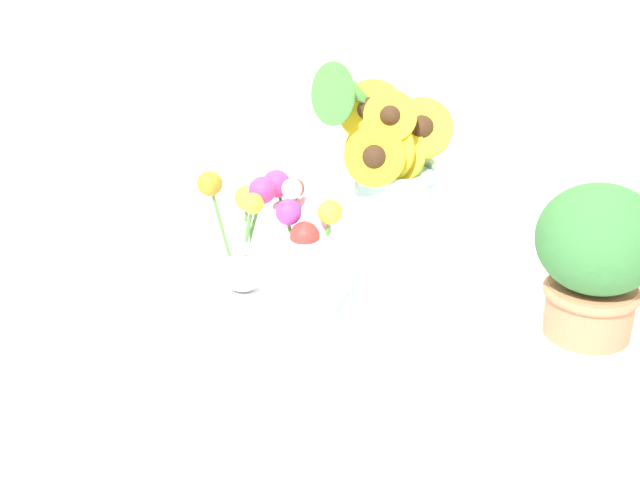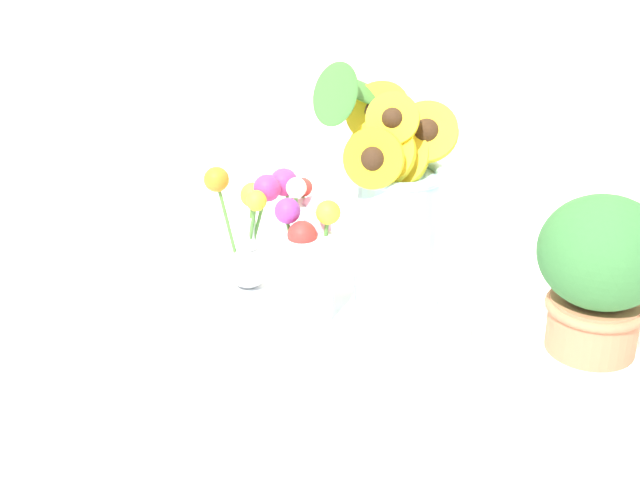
{
  "view_description": "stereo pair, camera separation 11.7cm",
  "coord_description": "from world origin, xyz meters",
  "px_view_note": "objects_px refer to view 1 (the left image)",
  "views": [
    {
      "loc": [
        0.21,
        -0.98,
        0.61
      ],
      "look_at": [
        0.03,
        0.07,
        0.12
      ],
      "focal_mm": 50.0,
      "sensor_mm": 36.0,
      "label": 1
    },
    {
      "loc": [
        0.32,
        -0.96,
        0.61
      ],
      "look_at": [
        0.03,
        0.07,
        0.12
      ],
      "focal_mm": 50.0,
      "sensor_mm": 36.0,
      "label": 2
    }
  ],
  "objects_px": {
    "potted_plant": "(597,256)",
    "serving_tray": "(320,314)",
    "vase_bulb_right": "(243,238)",
    "vase_small_center": "(310,262)",
    "mason_jar_sunflowers": "(392,208)",
    "vase_small_back": "(293,235)"
  },
  "relations": [
    {
      "from": "potted_plant",
      "to": "serving_tray",
      "type": "bearing_deg",
      "value": -176.1
    },
    {
      "from": "vase_bulb_right",
      "to": "potted_plant",
      "type": "bearing_deg",
      "value": -1.16
    },
    {
      "from": "vase_small_center",
      "to": "potted_plant",
      "type": "height_order",
      "value": "potted_plant"
    },
    {
      "from": "serving_tray",
      "to": "vase_small_center",
      "type": "distance_m",
      "value": 0.09
    },
    {
      "from": "serving_tray",
      "to": "vase_bulb_right",
      "type": "height_order",
      "value": "vase_bulb_right"
    },
    {
      "from": "mason_jar_sunflowers",
      "to": "vase_small_back",
      "type": "xyz_separation_m",
      "value": [
        -0.14,
        0.01,
        -0.06
      ]
    },
    {
      "from": "serving_tray",
      "to": "vase_small_back",
      "type": "bearing_deg",
      "value": 129.26
    },
    {
      "from": "vase_bulb_right",
      "to": "vase_small_back",
      "type": "xyz_separation_m",
      "value": [
        0.06,
        0.03,
        -0.0
      ]
    },
    {
      "from": "mason_jar_sunflowers",
      "to": "vase_small_back",
      "type": "relative_size",
      "value": 1.92
    },
    {
      "from": "mason_jar_sunflowers",
      "to": "vase_small_back",
      "type": "bearing_deg",
      "value": 174.85
    },
    {
      "from": "vase_small_back",
      "to": "potted_plant",
      "type": "relative_size",
      "value": 0.8
    },
    {
      "from": "serving_tray",
      "to": "vase_small_back",
      "type": "xyz_separation_m",
      "value": [
        -0.05,
        0.06,
        0.09
      ]
    },
    {
      "from": "serving_tray",
      "to": "potted_plant",
      "type": "height_order",
      "value": "potted_plant"
    },
    {
      "from": "vase_small_center",
      "to": "potted_plant",
      "type": "bearing_deg",
      "value": 7.48
    },
    {
      "from": "mason_jar_sunflowers",
      "to": "vase_small_center",
      "type": "xyz_separation_m",
      "value": [
        -0.1,
        -0.07,
        -0.05
      ]
    },
    {
      "from": "vase_small_back",
      "to": "mason_jar_sunflowers",
      "type": "bearing_deg",
      "value": -5.15
    },
    {
      "from": "serving_tray",
      "to": "potted_plant",
      "type": "distance_m",
      "value": 0.37
    },
    {
      "from": "vase_bulb_right",
      "to": "vase_small_center",
      "type": "bearing_deg",
      "value": -28.63
    },
    {
      "from": "vase_small_back",
      "to": "potted_plant",
      "type": "height_order",
      "value": "potted_plant"
    },
    {
      "from": "potted_plant",
      "to": "vase_small_center",
      "type": "bearing_deg",
      "value": -172.52
    },
    {
      "from": "serving_tray",
      "to": "mason_jar_sunflowers",
      "type": "height_order",
      "value": "mason_jar_sunflowers"
    },
    {
      "from": "mason_jar_sunflowers",
      "to": "vase_bulb_right",
      "type": "relative_size",
      "value": 1.84
    }
  ]
}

